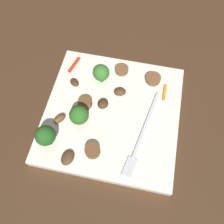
{
  "coord_description": "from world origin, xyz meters",
  "views": [
    {
      "loc": [
        0.2,
        0.04,
        0.43
      ],
      "look_at": [
        0.0,
        0.0,
        0.02
      ],
      "focal_mm": 38.24,
      "sensor_mm": 36.0,
      "label": 1
    }
  ],
  "objects_px": {
    "sausage_slice_1": "(153,79)",
    "sausage_slice_2": "(85,102)",
    "broccoli_floret_2": "(79,115)",
    "mushroom_3": "(120,92)",
    "sausage_slice_3": "(93,151)",
    "mushroom_0": "(68,158)",
    "broccoli_floret_0": "(101,73)",
    "pepper_strip_3": "(164,92)",
    "plate": "(112,114)",
    "mushroom_1": "(103,104)",
    "mushroom_4": "(59,118)",
    "pepper_strip_0": "(74,65)",
    "mushroom_2": "(74,82)",
    "broccoli_floret_1": "(46,136)",
    "sausage_slice_0": "(121,69)",
    "fork": "(141,138)"
  },
  "relations": [
    {
      "from": "mushroom_0",
      "to": "broccoli_floret_0",
      "type": "bearing_deg",
      "value": 172.89
    },
    {
      "from": "mushroom_4",
      "to": "mushroom_1",
      "type": "bearing_deg",
      "value": 122.95
    },
    {
      "from": "sausage_slice_3",
      "to": "pepper_strip_0",
      "type": "xyz_separation_m",
      "value": [
        -0.18,
        -0.09,
        -0.01
      ]
    },
    {
      "from": "mushroom_0",
      "to": "pepper_strip_0",
      "type": "height_order",
      "value": "mushroom_0"
    },
    {
      "from": "broccoli_floret_1",
      "to": "sausage_slice_0",
      "type": "relative_size",
      "value": 1.83
    },
    {
      "from": "broccoli_floret_1",
      "to": "mushroom_2",
      "type": "distance_m",
      "value": 0.14
    },
    {
      "from": "sausage_slice_1",
      "to": "mushroom_3",
      "type": "distance_m",
      "value": 0.08
    },
    {
      "from": "fork",
      "to": "mushroom_2",
      "type": "bearing_deg",
      "value": -109.87
    },
    {
      "from": "plate",
      "to": "mushroom_2",
      "type": "height_order",
      "value": "mushroom_2"
    },
    {
      "from": "broccoli_floret_1",
      "to": "mushroom_2",
      "type": "relative_size",
      "value": 2.28
    },
    {
      "from": "sausage_slice_1",
      "to": "sausage_slice_2",
      "type": "bearing_deg",
      "value": -56.14
    },
    {
      "from": "sausage_slice_3",
      "to": "mushroom_2",
      "type": "distance_m",
      "value": 0.15
    },
    {
      "from": "broccoli_floret_2",
      "to": "sausage_slice_2",
      "type": "relative_size",
      "value": 1.82
    },
    {
      "from": "plate",
      "to": "broccoli_floret_0",
      "type": "height_order",
      "value": "broccoli_floret_0"
    },
    {
      "from": "fork",
      "to": "broccoli_floret_0",
      "type": "relative_size",
      "value": 3.94
    },
    {
      "from": "broccoli_floret_0",
      "to": "sausage_slice_2",
      "type": "xyz_separation_m",
      "value": [
        0.06,
        -0.02,
        -0.02
      ]
    },
    {
      "from": "sausage_slice_2",
      "to": "pepper_strip_3",
      "type": "height_order",
      "value": "sausage_slice_2"
    },
    {
      "from": "broccoli_floret_2",
      "to": "mushroom_0",
      "type": "xyz_separation_m",
      "value": [
        0.07,
        -0.0,
        -0.03
      ]
    },
    {
      "from": "sausage_slice_1",
      "to": "mushroom_1",
      "type": "bearing_deg",
      "value": -48.3
    },
    {
      "from": "mushroom_0",
      "to": "mushroom_2",
      "type": "height_order",
      "value": "mushroom_0"
    },
    {
      "from": "sausage_slice_1",
      "to": "pepper_strip_0",
      "type": "distance_m",
      "value": 0.17
    },
    {
      "from": "mushroom_4",
      "to": "mushroom_2",
      "type": "bearing_deg",
      "value": 176.77
    },
    {
      "from": "mushroom_1",
      "to": "pepper_strip_3",
      "type": "xyz_separation_m",
      "value": [
        -0.05,
        0.12,
        -0.01
      ]
    },
    {
      "from": "broccoli_floret_1",
      "to": "broccoli_floret_2",
      "type": "height_order",
      "value": "same"
    },
    {
      "from": "broccoli_floret_1",
      "to": "broccoli_floret_2",
      "type": "xyz_separation_m",
      "value": [
        -0.05,
        0.05,
        0.0
      ]
    },
    {
      "from": "plate",
      "to": "mushroom_4",
      "type": "xyz_separation_m",
      "value": [
        0.04,
        -0.09,
        0.02
      ]
    },
    {
      "from": "mushroom_1",
      "to": "mushroom_4",
      "type": "bearing_deg",
      "value": -57.05
    },
    {
      "from": "sausage_slice_2",
      "to": "mushroom_3",
      "type": "bearing_deg",
      "value": 121.34
    },
    {
      "from": "fork",
      "to": "pepper_strip_3",
      "type": "xyz_separation_m",
      "value": [
        -0.11,
        0.03,
        -0.0
      ]
    },
    {
      "from": "broccoli_floret_0",
      "to": "mushroom_3",
      "type": "relative_size",
      "value": 1.89
    },
    {
      "from": "broccoli_floret_0",
      "to": "pepper_strip_3",
      "type": "height_order",
      "value": "broccoli_floret_0"
    },
    {
      "from": "sausage_slice_0",
      "to": "mushroom_2",
      "type": "relative_size",
      "value": 1.25
    },
    {
      "from": "broccoli_floret_1",
      "to": "plate",
      "type": "bearing_deg",
      "value": 130.14
    },
    {
      "from": "plate",
      "to": "sausage_slice_2",
      "type": "xyz_separation_m",
      "value": [
        -0.01,
        -0.06,
        0.01
      ]
    },
    {
      "from": "broccoli_floret_0",
      "to": "broccoli_floret_1",
      "type": "xyz_separation_m",
      "value": [
        0.15,
        -0.06,
        0.0
      ]
    },
    {
      "from": "mushroom_0",
      "to": "pepper_strip_3",
      "type": "relative_size",
      "value": 0.78
    },
    {
      "from": "sausage_slice_1",
      "to": "sausage_slice_2",
      "type": "distance_m",
      "value": 0.15
    },
    {
      "from": "pepper_strip_0",
      "to": "pepper_strip_3",
      "type": "height_order",
      "value": "same"
    },
    {
      "from": "mushroom_3",
      "to": "pepper_strip_3",
      "type": "bearing_deg",
      "value": 102.89
    },
    {
      "from": "sausage_slice_3",
      "to": "mushroom_0",
      "type": "height_order",
      "value": "sausage_slice_3"
    },
    {
      "from": "broccoli_floret_0",
      "to": "pepper_strip_3",
      "type": "xyz_separation_m",
      "value": [
        0.0,
        0.13,
        -0.03
      ]
    },
    {
      "from": "broccoli_floret_1",
      "to": "pepper_strip_0",
      "type": "xyz_separation_m",
      "value": [
        -0.18,
        -0.0,
        -0.03
      ]
    },
    {
      "from": "fork",
      "to": "broccoli_floret_0",
      "type": "bearing_deg",
      "value": -126.72
    },
    {
      "from": "broccoli_floret_0",
      "to": "mushroom_3",
      "type": "bearing_deg",
      "value": 62.95
    },
    {
      "from": "sausage_slice_3",
      "to": "plate",
      "type": "bearing_deg",
      "value": 168.51
    },
    {
      "from": "broccoli_floret_0",
      "to": "sausage_slice_3",
      "type": "relative_size",
      "value": 1.65
    },
    {
      "from": "pepper_strip_0",
      "to": "sausage_slice_2",
      "type": "bearing_deg",
      "value": 28.97
    },
    {
      "from": "plate",
      "to": "broccoli_floret_2",
      "type": "relative_size",
      "value": 5.12
    },
    {
      "from": "broccoli_floret_0",
      "to": "broccoli_floret_2",
      "type": "height_order",
      "value": "broccoli_floret_2"
    },
    {
      "from": "fork",
      "to": "broccoli_floret_2",
      "type": "xyz_separation_m",
      "value": [
        -0.01,
        -0.12,
        0.03
      ]
    }
  ]
}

